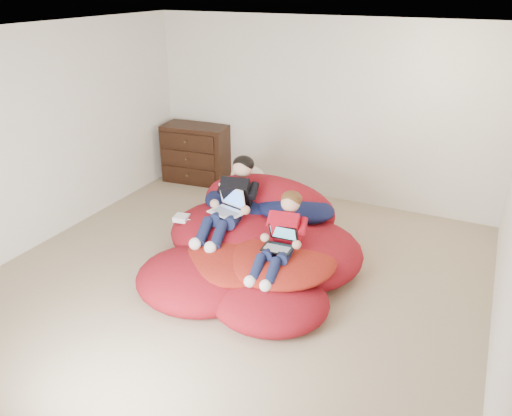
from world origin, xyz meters
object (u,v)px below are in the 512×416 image
Objects in this scene: laptop_white at (229,205)px; laptop_black at (280,241)px; older_boy at (232,198)px; dresser at (196,153)px; younger_boy at (282,234)px; beanbag_pile at (256,244)px.

laptop_black is (0.78, -0.38, -0.09)m from laptop_white.
older_boy is 0.10m from laptop_white.
older_boy reaches higher than laptop_black.
younger_boy reaches higher than dresser.
beanbag_pile is 0.63m from laptop_black.
younger_boy is 0.85m from laptop_white.
laptop_black is (0.78, -0.45, -0.15)m from older_boy.
younger_boy is 0.08m from laptop_black.
laptop_white is at bearing 154.12° from laptop_black.
laptop_white reaches higher than laptop_black.
younger_boy is at bearing -35.72° from beanbag_pile.
older_boy is 3.65× the size of laptop_black.
beanbag_pile is at bearing -44.20° from dresser.
dresser reaches higher than laptop_white.
younger_boy reaches higher than laptop_black.
beanbag_pile is 0.52m from laptop_white.
laptop_black is (2.38, -2.24, 0.10)m from dresser.
laptop_black is at bearing -39.10° from beanbag_pile.
dresser is 2.53× the size of laptop_white.
laptop_white is (1.60, -1.87, 0.19)m from dresser.
older_boy is at bearing 90.00° from laptop_white.
laptop_white is at bearing 156.56° from younger_boy.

